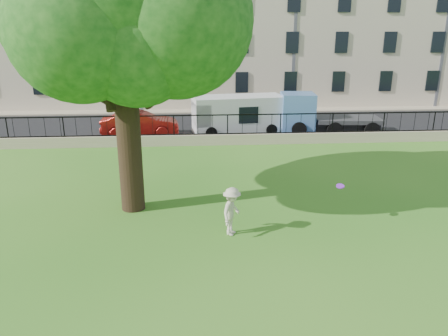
{
  "coord_description": "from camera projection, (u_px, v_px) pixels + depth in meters",
  "views": [
    {
      "loc": [
        -1.88,
        -11.91,
        6.4
      ],
      "look_at": [
        -0.8,
        3.5,
        1.37
      ],
      "focal_mm": 35.0,
      "sensor_mm": 36.0,
      "label": 1
    }
  ],
  "objects": [
    {
      "name": "frisbee",
      "position": [
        340.0,
        186.0,
        14.51
      ],
      "size": [
        0.34,
        0.34,
        0.12
      ],
      "primitive_type": "cylinder",
      "rotation": [
        0.21,
        -0.14,
        0.31
      ],
      "color": "purple"
    },
    {
      "name": "red_sedan",
      "position": [
        140.0,
        124.0,
        26.48
      ],
      "size": [
        4.71,
        1.88,
        1.52
      ],
      "primitive_type": "imported",
      "rotation": [
        0.0,
        0.0,
        1.63
      ],
      "color": "maroon",
      "rests_on": "street"
    },
    {
      "name": "retaining_wall",
      "position": [
        228.0,
        139.0,
        24.69
      ],
      "size": [
        50.0,
        0.4,
        0.6
      ],
      "primitive_type": "cube",
      "color": "gray",
      "rests_on": "ground"
    },
    {
      "name": "building_row",
      "position": [
        214.0,
        20.0,
        37.41
      ],
      "size": [
        56.4,
        10.4,
        13.8
      ],
      "color": "#C2B29A",
      "rests_on": "ground"
    },
    {
      "name": "tree",
      "position": [
        116.0,
        1.0,
        13.93
      ],
      "size": [
        8.44,
        6.65,
        10.67
      ],
      "color": "black",
      "rests_on": "ground"
    },
    {
      "name": "sidewalk",
      "position": [
        218.0,
        111.0,
        34.16
      ],
      "size": [
        60.0,
        1.4,
        0.12
      ],
      "primitive_type": "cube",
      "color": "gray",
      "rests_on": "ground"
    },
    {
      "name": "white_van",
      "position": [
        238.0,
        115.0,
        27.1
      ],
      "size": [
        5.75,
        2.88,
        2.32
      ],
      "primitive_type": "cube",
      "rotation": [
        0.0,
        0.0,
        0.14
      ],
      "color": "silver",
      "rests_on": "street"
    },
    {
      "name": "street",
      "position": [
        222.0,
        126.0,
        29.24
      ],
      "size": [
        60.0,
        9.0,
        0.01
      ],
      "primitive_type": "cube",
      "color": "black",
      "rests_on": "ground"
    },
    {
      "name": "iron_railing",
      "position": [
        228.0,
        125.0,
        24.43
      ],
      "size": [
        50.0,
        0.05,
        1.13
      ],
      "color": "black",
      "rests_on": "retaining_wall"
    },
    {
      "name": "blue_truck",
      "position": [
        329.0,
        113.0,
        27.11
      ],
      "size": [
        6.06,
        2.58,
        2.48
      ],
      "primitive_type": "cube",
      "rotation": [
        0.0,
        0.0,
        -0.08
      ],
      "color": "#4E78B8",
      "rests_on": "street"
    },
    {
      "name": "ground",
      "position": [
        258.0,
        245.0,
        13.4
      ],
      "size": [
        120.0,
        120.0,
        0.0
      ],
      "primitive_type": "plane",
      "color": "#2B6F1A",
      "rests_on": "ground"
    },
    {
      "name": "man",
      "position": [
        232.0,
        211.0,
        13.86
      ],
      "size": [
        0.99,
        1.18,
        1.59
      ],
      "primitive_type": "imported",
      "rotation": [
        0.0,
        0.0,
        1.11
      ],
      "color": "beige",
      "rests_on": "ground"
    }
  ]
}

